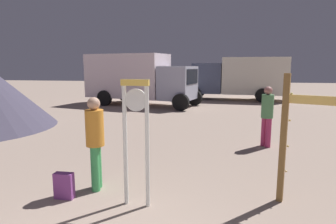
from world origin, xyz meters
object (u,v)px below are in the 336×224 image
at_px(person_distant, 267,113).
at_px(box_truck_near, 137,78).
at_px(arrow_sign, 309,122).
at_px(standing_clock, 136,130).
at_px(box_truck_far, 241,77).
at_px(backpack, 64,186).
at_px(person_near_clock, 95,139).

bearing_deg(person_distant, box_truck_near, 126.38).
bearing_deg(arrow_sign, person_distant, 89.97).
height_order(standing_clock, box_truck_far, box_truck_far).
xyz_separation_m(standing_clock, backpack, (-1.34, 0.02, -1.06)).
height_order(person_distant, box_truck_near, box_truck_near).
relative_size(standing_clock, person_near_clock, 1.20).
distance_m(person_near_clock, person_distant, 5.13).
bearing_deg(backpack, person_distant, 44.33).
bearing_deg(arrow_sign, standing_clock, -172.09).
distance_m(standing_clock, person_near_clock, 1.09).
bearing_deg(backpack, box_truck_far, 74.50).
relative_size(backpack, box_truck_near, 0.07).
bearing_deg(arrow_sign, backpack, -174.99).
bearing_deg(box_truck_near, person_near_clock, -78.73).
distance_m(arrow_sign, box_truck_near, 13.30).
xyz_separation_m(arrow_sign, box_truck_far, (0.27, 15.41, 0.14)).
bearing_deg(box_truck_near, person_distant, -53.62).
relative_size(arrow_sign, box_truck_near, 0.31).
xyz_separation_m(standing_clock, box_truck_far, (3.03, 15.79, 0.29)).
bearing_deg(standing_clock, person_near_clock, 152.30).
height_order(standing_clock, arrow_sign, arrow_sign).
xyz_separation_m(person_distant, box_truck_far, (0.26, 11.75, 0.60)).
relative_size(arrow_sign, backpack, 4.73).
bearing_deg(person_distant, box_truck_far, 88.72).
relative_size(person_near_clock, person_distant, 1.01).
xyz_separation_m(person_near_clock, box_truck_far, (3.96, 15.31, 0.59)).
bearing_deg(standing_clock, backpack, 178.94).
xyz_separation_m(person_near_clock, box_truck_near, (-2.34, 11.75, 0.64)).
distance_m(arrow_sign, box_truck_far, 15.41).
relative_size(backpack, person_distant, 0.27).
relative_size(arrow_sign, box_truck_far, 0.34).
height_order(backpack, box_truck_near, box_truck_near).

